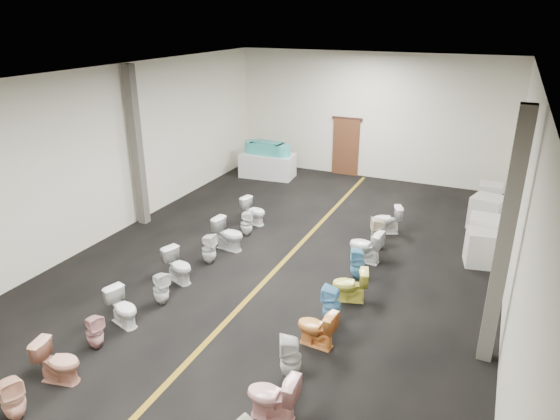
{
  "coord_description": "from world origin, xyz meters",
  "views": [
    {
      "loc": [
        4.43,
        -9.68,
        5.73
      ],
      "look_at": [
        -0.38,
        1.0,
        1.09
      ],
      "focal_mm": 32.0,
      "sensor_mm": 36.0,
      "label": 1
    }
  ],
  "objects_px": {
    "toilet_left_1": "(13,398)",
    "toilet_left_2": "(58,362)",
    "display_table": "(267,165)",
    "bathtub": "(267,149)",
    "toilet_left_3": "(95,332)",
    "toilet_right_5": "(316,328)",
    "toilet_left_6": "(179,266)",
    "toilet_right_3": "(272,397)",
    "appliance_crate_c": "(487,212)",
    "toilet_right_9": "(366,246)",
    "toilet_left_4": "(123,308)",
    "toilet_left_9": "(246,223)",
    "appliance_crate_b": "(483,235)",
    "toilet_right_8": "(358,263)",
    "toilet_right_4": "(291,357)",
    "toilet_left_10": "(254,211)",
    "toilet_right_11": "(387,220)",
    "toilet_left_8": "(229,234)",
    "toilet_right_10": "(378,233)",
    "toilet_left_5": "(161,288)",
    "toilet_right_7": "(350,285)",
    "toilet_right_6": "(332,305)",
    "toilet_left_7": "(209,249)",
    "appliance_crate_d": "(489,199)"
  },
  "relations": [
    {
      "from": "toilet_left_6",
      "to": "toilet_right_7",
      "type": "relative_size",
      "value": 1.02
    },
    {
      "from": "appliance_crate_d",
      "to": "toilet_left_6",
      "type": "bearing_deg",
      "value": -130.01
    },
    {
      "from": "appliance_crate_b",
      "to": "toilet_right_11",
      "type": "xyz_separation_m",
      "value": [
        -2.49,
        0.21,
        -0.1
      ]
    },
    {
      "from": "display_table",
      "to": "toilet_left_9",
      "type": "height_order",
      "value": "display_table"
    },
    {
      "from": "appliance_crate_c",
      "to": "toilet_right_9",
      "type": "height_order",
      "value": "appliance_crate_c"
    },
    {
      "from": "toilet_left_3",
      "to": "toilet_right_3",
      "type": "relative_size",
      "value": 0.84
    },
    {
      "from": "display_table",
      "to": "toilet_left_7",
      "type": "relative_size",
      "value": 2.57
    },
    {
      "from": "appliance_crate_c",
      "to": "toilet_left_5",
      "type": "distance_m",
      "value": 9.29
    },
    {
      "from": "toilet_right_8",
      "to": "toilet_left_9",
      "type": "bearing_deg",
      "value": -126.15
    },
    {
      "from": "display_table",
      "to": "toilet_right_5",
      "type": "bearing_deg",
      "value": -59.43
    },
    {
      "from": "appliance_crate_b",
      "to": "toilet_left_2",
      "type": "xyz_separation_m",
      "value": [
        -6.06,
        -8.0,
        -0.11
      ]
    },
    {
      "from": "toilet_left_2",
      "to": "toilet_left_9",
      "type": "distance_m",
      "value": 6.48
    },
    {
      "from": "bathtub",
      "to": "toilet_left_1",
      "type": "bearing_deg",
      "value": -78.21
    },
    {
      "from": "toilet_right_9",
      "to": "toilet_right_11",
      "type": "distance_m",
      "value": 1.93
    },
    {
      "from": "toilet_left_3",
      "to": "toilet_right_4",
      "type": "xyz_separation_m",
      "value": [
        3.56,
        0.73,
        0.06
      ]
    },
    {
      "from": "toilet_left_1",
      "to": "toilet_left_4",
      "type": "xyz_separation_m",
      "value": [
        -0.18,
        2.63,
        -0.01
      ]
    },
    {
      "from": "toilet_left_6",
      "to": "toilet_left_9",
      "type": "relative_size",
      "value": 1.08
    },
    {
      "from": "toilet_right_5",
      "to": "toilet_right_10",
      "type": "xyz_separation_m",
      "value": [
        0.04,
        4.5,
        0.05
      ]
    },
    {
      "from": "toilet_right_6",
      "to": "toilet_right_7",
      "type": "xyz_separation_m",
      "value": [
        0.1,
        0.92,
        -0.02
      ]
    },
    {
      "from": "toilet_left_6",
      "to": "toilet_right_11",
      "type": "distance_m",
      "value": 5.92
    },
    {
      "from": "display_table",
      "to": "toilet_left_6",
      "type": "distance_m",
      "value": 8.05
    },
    {
      "from": "appliance_crate_c",
      "to": "toilet_left_1",
      "type": "bearing_deg",
      "value": -119.45
    },
    {
      "from": "toilet_left_1",
      "to": "toilet_left_2",
      "type": "distance_m",
      "value": 0.91
    },
    {
      "from": "appliance_crate_c",
      "to": "toilet_left_6",
      "type": "relative_size",
      "value": 1.2
    },
    {
      "from": "toilet_left_8",
      "to": "toilet_left_7",
      "type": "bearing_deg",
      "value": -177.99
    },
    {
      "from": "appliance_crate_c",
      "to": "toilet_right_10",
      "type": "distance_m",
      "value": 3.59
    },
    {
      "from": "toilet_right_4",
      "to": "toilet_right_7",
      "type": "relative_size",
      "value": 1.05
    },
    {
      "from": "toilet_right_4",
      "to": "toilet_right_9",
      "type": "height_order",
      "value": "toilet_right_9"
    },
    {
      "from": "appliance_crate_b",
      "to": "toilet_right_8",
      "type": "bearing_deg",
      "value": -134.06
    },
    {
      "from": "display_table",
      "to": "bathtub",
      "type": "xyz_separation_m",
      "value": [
        -0.0,
        0.0,
        0.63
      ]
    },
    {
      "from": "toilet_right_6",
      "to": "toilet_right_8",
      "type": "relative_size",
      "value": 1.05
    },
    {
      "from": "toilet_right_5",
      "to": "toilet_right_11",
      "type": "relative_size",
      "value": 0.95
    },
    {
      "from": "toilet_left_6",
      "to": "toilet_right_3",
      "type": "relative_size",
      "value": 0.95
    },
    {
      "from": "bathtub",
      "to": "toilet_right_4",
      "type": "xyz_separation_m",
      "value": [
        5.14,
        -9.84,
        -0.67
      ]
    },
    {
      "from": "toilet_left_8",
      "to": "toilet_right_10",
      "type": "relative_size",
      "value": 0.99
    },
    {
      "from": "appliance_crate_d",
      "to": "toilet_right_5",
      "type": "bearing_deg",
      "value": -106.8
    },
    {
      "from": "bathtub",
      "to": "toilet_left_1",
      "type": "xyz_separation_m",
      "value": [
        1.72,
        -12.4,
        -0.69
      ]
    },
    {
      "from": "toilet_left_3",
      "to": "toilet_right_5",
      "type": "bearing_deg",
      "value": -49.84
    },
    {
      "from": "toilet_right_7",
      "to": "toilet_left_5",
      "type": "bearing_deg",
      "value": -80.1
    },
    {
      "from": "toilet_right_10",
      "to": "toilet_left_8",
      "type": "bearing_deg",
      "value": -88.56
    },
    {
      "from": "appliance_crate_b",
      "to": "toilet_left_4",
      "type": "relative_size",
      "value": 1.32
    },
    {
      "from": "toilet_left_2",
      "to": "toilet_right_5",
      "type": "bearing_deg",
      "value": -64.78
    },
    {
      "from": "display_table",
      "to": "toilet_left_4",
      "type": "distance_m",
      "value": 9.89
    },
    {
      "from": "toilet_right_3",
      "to": "toilet_right_5",
      "type": "height_order",
      "value": "toilet_right_3"
    },
    {
      "from": "toilet_left_9",
      "to": "toilet_right_5",
      "type": "height_order",
      "value": "toilet_right_5"
    },
    {
      "from": "appliance_crate_b",
      "to": "toilet_left_3",
      "type": "relative_size",
      "value": 1.44
    },
    {
      "from": "toilet_left_5",
      "to": "toilet_left_8",
      "type": "relative_size",
      "value": 0.88
    },
    {
      "from": "toilet_left_1",
      "to": "toilet_left_4",
      "type": "distance_m",
      "value": 2.64
    },
    {
      "from": "toilet_left_10",
      "to": "toilet_right_8",
      "type": "bearing_deg",
      "value": -104.24
    },
    {
      "from": "toilet_left_1",
      "to": "toilet_right_4",
      "type": "distance_m",
      "value": 4.27
    }
  ]
}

